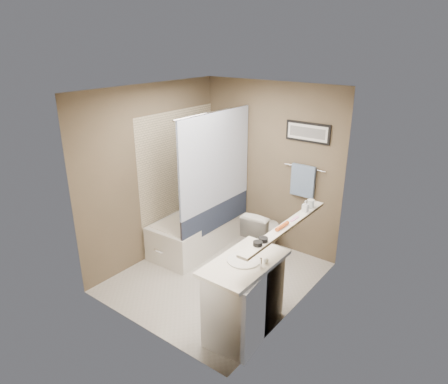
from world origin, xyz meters
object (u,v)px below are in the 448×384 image
Objects in this scene: glass_jar at (311,204)px; soap_bottle at (305,206)px; bathtub at (198,231)px; toilet at (263,232)px; candle_bowl_far at (263,240)px; vanity at (245,298)px; hair_brush_front at (282,226)px; candle_bowl_near at (258,244)px.

glass_jar is 0.14m from soap_bottle.
toilet is at bearing 20.69° from bathtub.
vanity is at bearing -173.01° from candle_bowl_far.
hair_brush_front is 2.20× the size of glass_jar.
toilet is 3.19× the size of hair_brush_front.
vanity is at bearing -115.70° from hair_brush_front.
bathtub is 2.31m from candle_bowl_near.
toilet is at bearing 128.77° from hair_brush_front.
soap_bottle is at bearing -90.00° from glass_jar.
candle_bowl_near is at bearing -28.26° from vanity.
soap_bottle is at bearing 90.00° from hair_brush_front.
hair_brush_front is (0.19, 0.38, 0.74)m from vanity.
bathtub is 0.98m from toilet.
hair_brush_front is at bearing 124.29° from toilet.
bathtub is at bearing 146.56° from candle_bowl_near.
vanity is 6.69× the size of soap_bottle.
bathtub is at bearing 158.07° from hair_brush_front.
candle_bowl_far is at bearing -90.00° from soap_bottle.
toilet is 7.02× the size of glass_jar.
hair_brush_front reaches higher than candle_bowl_near.
hair_brush_front is at bearing -90.00° from glass_jar.
bathtub is at bearing 177.82° from glass_jar.
hair_brush_front reaches higher than toilet.
hair_brush_front is at bearing 90.00° from candle_bowl_far.
toilet is at bearing 152.94° from glass_jar.
hair_brush_front is (0.00, 0.46, 0.00)m from candle_bowl_near.
candle_bowl_far is at bearing 116.69° from toilet.
candle_bowl_near is 1.11m from glass_jar.
soap_bottle reaches higher than hair_brush_front.
candle_bowl_far is (0.89, -1.47, 0.78)m from toilet.
candle_bowl_far is (0.19, 0.02, 0.73)m from vanity.
candle_bowl_far is 0.36m from hair_brush_front.
soap_bottle is (0.00, 0.97, 0.05)m from candle_bowl_near.
toilet is 1.65m from vanity.
candle_bowl_far is at bearing 0.93° from vanity.
candle_bowl_far is 0.67× the size of soap_bottle.
toilet is 5.22× the size of soap_bottle.
bathtub is 11.15× the size of soap_bottle.
glass_jar reaches higher than candle_bowl_near.
candle_bowl_far is 1.01m from glass_jar.
glass_jar is 0.74× the size of soap_bottle.
candle_bowl_near is (1.79, -1.18, 0.89)m from bathtub.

